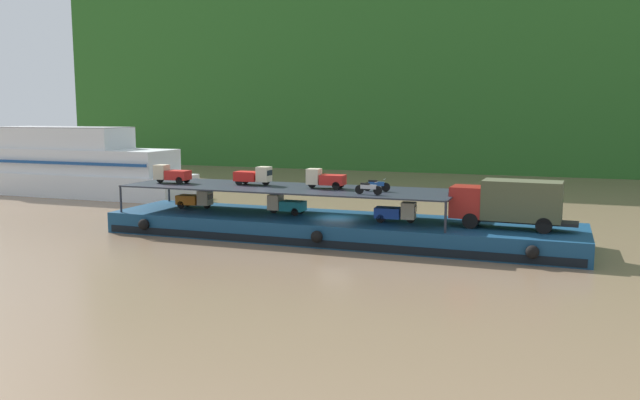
% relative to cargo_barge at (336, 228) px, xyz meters
% --- Properties ---
extents(ground_plane, '(400.00, 400.00, 0.00)m').
position_rel_cargo_barge_xyz_m(ground_plane, '(0.00, 0.03, -0.75)').
color(ground_plane, '#7F664C').
extents(hillside_far_bank, '(133.55, 40.06, 44.92)m').
position_rel_cargo_barge_xyz_m(hillside_far_bank, '(0.00, 70.60, 24.55)').
color(hillside_far_bank, '#286023').
rests_on(hillside_far_bank, ground).
extents(cargo_barge, '(33.28, 7.90, 1.50)m').
position_rel_cargo_barge_xyz_m(cargo_barge, '(0.00, 0.00, 0.00)').
color(cargo_barge, navy).
rests_on(cargo_barge, ground).
extents(covered_lorry, '(7.92, 2.55, 3.10)m').
position_rel_cargo_barge_xyz_m(covered_lorry, '(11.66, -0.17, 2.45)').
color(covered_lorry, maroon).
rests_on(covered_lorry, cargo_barge).
extents(cargo_rack, '(24.08, 6.47, 2.00)m').
position_rel_cargo_barge_xyz_m(cargo_rack, '(-3.80, 0.03, 2.69)').
color(cargo_rack, '#232833').
rests_on(cargo_rack, cargo_barge).
extents(mini_truck_lower_stern, '(2.79, 1.28, 1.38)m').
position_rel_cargo_barge_xyz_m(mini_truck_lower_stern, '(-11.71, 0.63, 1.44)').
color(mini_truck_lower_stern, orange).
rests_on(mini_truck_lower_stern, cargo_barge).
extents(mini_truck_lower_aft, '(2.77, 1.24, 1.38)m').
position_rel_cargo_barge_xyz_m(mini_truck_lower_aft, '(-3.98, 0.35, 1.44)').
color(mini_truck_lower_aft, teal).
rests_on(mini_truck_lower_aft, cargo_barge).
extents(mini_truck_lower_mid, '(2.79, 1.29, 1.38)m').
position_rel_cargo_barge_xyz_m(mini_truck_lower_mid, '(4.40, -0.33, 1.44)').
color(mini_truck_lower_mid, '#1E47B7').
rests_on(mini_truck_lower_mid, cargo_barge).
extents(mini_truck_upper_stern, '(2.79, 1.29, 1.38)m').
position_rel_cargo_barge_xyz_m(mini_truck_upper_stern, '(-13.07, -0.48, 3.44)').
color(mini_truck_upper_stern, red).
rests_on(mini_truck_upper_stern, cargo_rack).
extents(mini_truck_upper_mid, '(2.74, 1.21, 1.38)m').
position_rel_cargo_barge_xyz_m(mini_truck_upper_mid, '(-6.66, 0.59, 3.44)').
color(mini_truck_upper_mid, red).
rests_on(mini_truck_upper_mid, cargo_rack).
extents(mini_truck_upper_fore, '(2.78, 1.27, 1.38)m').
position_rel_cargo_barge_xyz_m(mini_truck_upper_fore, '(-0.93, 0.35, 3.44)').
color(mini_truck_upper_fore, red).
rests_on(mini_truck_upper_fore, cargo_rack).
extents(motorcycle_upper_port, '(1.90, 0.55, 0.87)m').
position_rel_cargo_barge_xyz_m(motorcycle_upper_port, '(2.88, -1.91, 3.18)').
color(motorcycle_upper_port, black).
rests_on(motorcycle_upper_port, cargo_rack).
extents(motorcycle_upper_centre, '(1.90, 0.55, 0.87)m').
position_rel_cargo_barge_xyz_m(motorcycle_upper_centre, '(2.89, 0.02, 3.18)').
color(motorcycle_upper_centre, black).
rests_on(motorcycle_upper_centre, cargo_rack).
extents(passenger_ferry_upstream, '(26.80, 6.46, 7.30)m').
position_rel_cargo_barge_xyz_m(passenger_ferry_upstream, '(-34.54, 13.44, 2.30)').
color(passenger_ferry_upstream, silver).
rests_on(passenger_ferry_upstream, ground).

